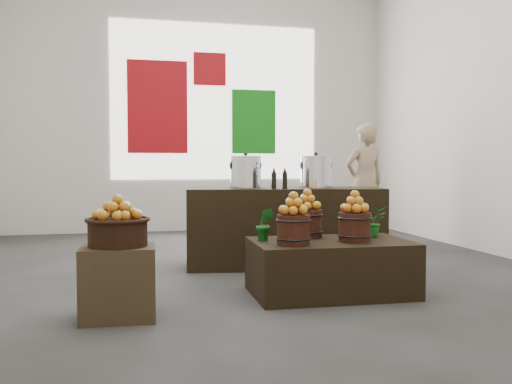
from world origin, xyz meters
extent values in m
plane|color=#3B3B38|center=(0.00, 0.00, 0.00)|extent=(7.00, 7.00, 0.00)
cube|color=beige|center=(0.00, 3.50, 2.00)|extent=(6.00, 0.04, 4.00)
cube|color=white|center=(0.30, 3.48, 2.00)|extent=(3.20, 0.02, 2.40)
cube|color=maroon|center=(-0.60, 3.47, 1.90)|extent=(0.90, 0.04, 1.40)
cube|color=#117213|center=(0.90, 3.47, 1.70)|extent=(0.70, 0.04, 1.00)
cube|color=maroon|center=(0.20, 3.47, 2.50)|extent=(0.50, 0.04, 0.50)
cube|color=#463420|center=(-1.19, -1.39, 0.25)|extent=(0.52, 0.43, 0.49)
cylinder|color=black|center=(-1.19, -1.39, 0.58)|extent=(0.40, 0.40, 0.18)
cube|color=black|center=(0.47, -1.06, 0.22)|extent=(1.28, 0.81, 0.43)
cylinder|color=#3B1910|center=(0.10, -1.22, 0.55)|extent=(0.25, 0.25, 0.23)
cylinder|color=#3B1910|center=(0.63, -1.16, 0.55)|extent=(0.25, 0.25, 0.23)
cylinder|color=#3B1910|center=(0.35, -0.82, 0.55)|extent=(0.25, 0.25, 0.23)
imported|color=#135C18|center=(0.89, -0.91, 0.56)|extent=(0.24, 0.21, 0.26)
imported|color=#135C18|center=(-0.05, -0.93, 0.57)|extent=(0.17, 0.15, 0.26)
cube|color=black|center=(0.46, 0.21, 0.40)|extent=(2.04, 0.95, 0.80)
cylinder|color=silver|center=(0.06, 0.27, 0.95)|extent=(0.30, 0.30, 0.30)
cylinder|color=silver|center=(0.77, 0.15, 0.95)|extent=(0.30, 0.30, 0.30)
imported|color=#9A7E5E|center=(1.99, 1.67, 0.79)|extent=(0.62, 0.46, 1.58)
camera|label=1|loc=(-1.17, -5.33, 1.06)|focal=40.00mm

